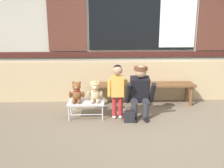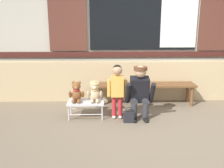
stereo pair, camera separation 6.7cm
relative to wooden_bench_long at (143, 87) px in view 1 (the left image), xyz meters
The scene contains 10 objects.
ground_plane 1.13m from the wooden_bench_long, 85.77° to the right, with size 60.00×60.00×0.00m, color #756651.
brick_low_wall 0.38m from the wooden_bench_long, 77.87° to the left, with size 7.90×0.25×0.85m, color tan.
shop_facade 1.57m from the wooden_bench_long, 84.69° to the left, with size 8.06×0.26×3.30m.
wooden_bench_long is the anchor object (origin of this frame).
small_display_bench 1.33m from the wooden_bench_long, 148.25° to the right, with size 0.64×0.36×0.30m.
teddy_bear_plain 1.47m from the wooden_bench_long, 151.59° to the right, with size 0.28×0.26×0.36m.
teddy_bear_with_hat 1.19m from the wooden_bench_long, 144.28° to the right, with size 0.28×0.27×0.36m.
child_standing 0.96m from the wooden_bench_long, 127.87° to the right, with size 0.35×0.18×0.96m.
adult_crouching 0.79m from the wooden_bench_long, 103.05° to the right, with size 0.50×0.49×0.95m.
handbag_on_ground 1.05m from the wooden_bench_long, 112.29° to the right, with size 0.18×0.11×0.27m.
Camera 1 is at (-0.92, -3.83, 1.65)m, focal length 39.75 mm.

